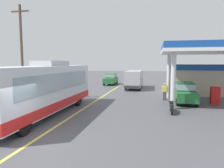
# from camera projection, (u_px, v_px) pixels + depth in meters

# --- Properties ---
(ground) EXTENTS (120.00, 120.00, 0.00)m
(ground) POSITION_uv_depth(u_px,v_px,m) (116.00, 88.00, 28.85)
(ground) COLOR #4C4C51
(lane_divider_stripe) EXTENTS (0.16, 50.00, 0.01)m
(lane_divider_stripe) POSITION_uv_depth(u_px,v_px,m) (108.00, 93.00, 23.98)
(lane_divider_stripe) COLOR #D8CC4C
(lane_divider_stripe) RESTS_ON ground
(coach_bus_main) EXTENTS (2.60, 11.04, 3.69)m
(coach_bus_main) POSITION_uv_depth(u_px,v_px,m) (44.00, 90.00, 13.76)
(coach_bus_main) COLOR silver
(coach_bus_main) RESTS_ON ground
(gas_station_roadside) EXTENTS (9.10, 11.95, 5.10)m
(gas_station_roadside) POSITION_uv_depth(u_px,v_px,m) (204.00, 72.00, 21.22)
(gas_station_roadside) COLOR #194799
(gas_station_roadside) RESTS_ON ground
(car_at_pump) EXTENTS (1.70, 4.20, 1.82)m
(car_at_pump) POSITION_uv_depth(u_px,v_px,m) (185.00, 91.00, 17.99)
(car_at_pump) COLOR #1E602D
(car_at_pump) RESTS_ON ground
(minibus_opposing_lane) EXTENTS (2.04, 6.13, 2.44)m
(minibus_opposing_lane) POSITION_uv_depth(u_px,v_px,m) (134.00, 78.00, 27.92)
(minibus_opposing_lane) COLOR #A5A5AD
(minibus_opposing_lane) RESTS_ON ground
(motorcycle_parked_forecourt) EXTENTS (0.55, 1.80, 0.92)m
(motorcycle_parked_forecourt) POSITION_uv_depth(u_px,v_px,m) (171.00, 107.00, 14.41)
(motorcycle_parked_forecourt) COLOR black
(motorcycle_parked_forecourt) RESTS_ON ground
(pedestrian_near_pump) EXTENTS (0.55, 0.22, 1.66)m
(pedestrian_near_pump) POSITION_uv_depth(u_px,v_px,m) (182.00, 87.00, 21.56)
(pedestrian_near_pump) COLOR #33333F
(pedestrian_near_pump) RESTS_ON ground
(pedestrian_by_shop) EXTENTS (0.55, 0.22, 1.66)m
(pedestrian_by_shop) POSITION_uv_depth(u_px,v_px,m) (165.00, 91.00, 19.13)
(pedestrian_by_shop) COLOR #33333F
(pedestrian_by_shop) RESTS_ON ground
(car_trailing_behind_bus) EXTENTS (1.70, 4.20, 1.82)m
(car_trailing_behind_bus) POSITION_uv_depth(u_px,v_px,m) (111.00, 78.00, 33.10)
(car_trailing_behind_bus) COLOR #1E602D
(car_trailing_behind_bus) RESTS_ON ground
(utility_pole_roadside) EXTENTS (1.80, 0.24, 8.87)m
(utility_pole_roadside) POSITION_uv_depth(u_px,v_px,m) (22.00, 51.00, 19.03)
(utility_pole_roadside) COLOR brown
(utility_pole_roadside) RESTS_ON ground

